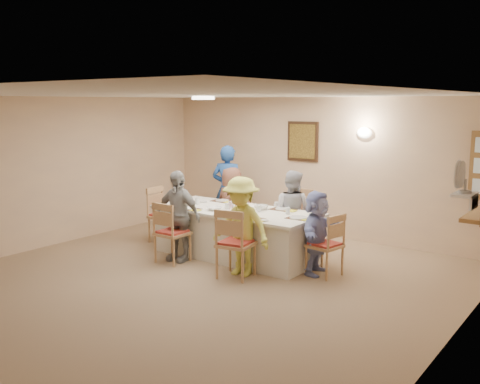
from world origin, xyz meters
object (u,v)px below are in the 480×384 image
Objects in this scene: dining_table at (236,233)px; chair_right_end at (325,244)px; diner_back_right at (292,212)px; diner_front_right at (241,226)px; chair_back_left at (236,214)px; chair_front_left at (172,232)px; chair_back_right at (295,221)px; chair_left_end at (164,215)px; desk_fan at (463,181)px; diner_right_end at (317,232)px; condiment_ketchup at (235,201)px; diner_front_left at (178,216)px; caregiver at (228,190)px; diner_back_left at (232,205)px; chair_front_right at (236,242)px.

dining_table is 2.95× the size of chair_right_end.
diner_front_right is at bearing 83.37° from diner_back_right.
chair_front_left is (0.00, -1.60, 0.00)m from chair_back_left.
chair_back_right reaches higher than chair_left_end.
desk_fan is 2.95m from diner_front_right.
diner_front_right is 1.07m from diner_right_end.
dining_table is at bearing -79.91° from chair_right_end.
chair_left_end is at bearing -179.76° from condiment_ketchup.
chair_back_left is at bearing 163.42° from desk_fan.
chair_front_left is at bearing -174.24° from desk_fan.
desk_fan reaches higher than diner_front_left.
chair_right_end is at bearing -45.03° from chair_back_right.
chair_front_left is at bearing 85.12° from caregiver.
diner_front_right is 5.57× the size of condiment_ketchup.
desk_fan reaches higher than diner_front_right.
diner_back_right is (0.60, 0.68, 0.29)m from dining_table.
diner_back_left is 0.67m from caregiver.
caregiver reaches higher than diner_front_left.
desk_fan is 3.23m from chair_back_right.
diner_back_right is (1.20, 0.00, 0.02)m from diner_back_left.
diner_front_left is at bearing -15.67° from chair_front_right.
chair_left_end reaches higher than chair_front_left.
diner_right_end reaches higher than dining_table.
diner_back_left is at bearing 115.88° from caregiver.
diner_right_end is (2.97, 0.00, 0.12)m from chair_left_end.
caregiver is at bearing -103.77° from chair_right_end.
chair_left_end is at bearing -164.52° from chair_back_right.
caregiver is at bearing 163.09° from chair_back_right.
dining_table is 2.82× the size of chair_back_left.
desk_fan is at bearing -0.30° from diner_front_left.
diner_right_end is at bearing -24.60° from chair_back_left.
caregiver is (-0.45, 1.83, 0.12)m from diner_front_left.
diner_back_right is (2.15, 0.68, 0.19)m from chair_left_end.
chair_back_right is 1.08× the size of chair_front_left.
dining_table is 1.00m from chair_front_left.
diner_front_right is 1.17× the size of diner_right_end.
dining_table is at bearing 82.27° from diner_right_end.
diner_right_end is (2.02, 0.80, 0.13)m from chair_front_left.
diner_front_right is at bearing -44.32° from chair_right_end.
diner_front_left reaches higher than chair_left_end.
diner_back_left is at bearing 129.00° from diner_front_right.
chair_back_left is at bearing -63.09° from chair_front_right.
diner_right_end is at bearing -79.91° from chair_right_end.
chair_front_left is (-1.20, -1.60, -0.04)m from chair_back_right.
diner_front_right reaches higher than diner_front_left.
chair_front_right is at bearing -52.21° from condiment_ketchup.
desk_fan is at bearing -6.60° from dining_table.
chair_back_right is at bearing -176.60° from diner_back_left.
dining_table is 10.59× the size of condiment_ketchup.
chair_front_left is 1.07m from condiment_ketchup.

